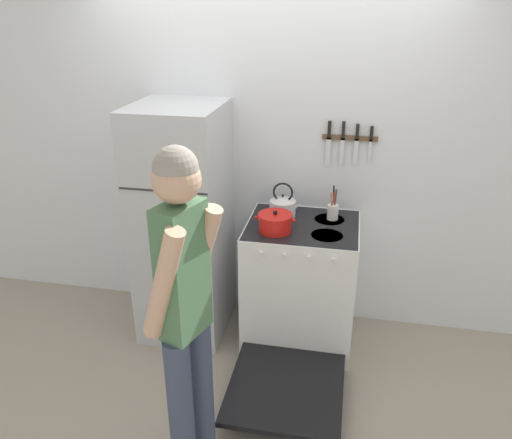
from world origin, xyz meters
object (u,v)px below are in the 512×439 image
Objects in this scene: refrigerator at (183,224)px; tea_kettle at (283,206)px; stove_range at (300,286)px; dutch_oven_pot at (275,222)px; utensil_jar at (333,210)px; person at (185,306)px.

refrigerator is 6.86× the size of tea_kettle.
dutch_oven_pot reaches higher than stove_range.
stove_range is 0.59m from utensil_jar.
refrigerator reaches higher than tea_kettle.
utensil_jar reaches higher than stove_range.
refrigerator is at bearing 169.35° from dutch_oven_pot.
tea_kettle is 0.99× the size of utensil_jar.
dutch_oven_pot is at bearing -10.65° from refrigerator.
dutch_oven_pot is at bearing -151.58° from stove_range.
tea_kettle is 1.40m from person.
refrigerator is 0.95m from stove_range.
utensil_jar is (0.37, 0.27, 0.00)m from dutch_oven_pot.
utensil_jar is at bearing -5.21° from person.
person is at bearing -70.46° from refrigerator.
refrigerator reaches higher than dutch_oven_pot.
person reaches higher than utensil_jar.
utensil_jar is 0.14× the size of person.
person is (-0.25, -1.11, 0.04)m from dutch_oven_pot.
person reaches higher than stove_range.
refrigerator is 6.76× the size of utensil_jar.
refrigerator is 1.07m from utensil_jar.
utensil_jar reaches higher than tea_kettle.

